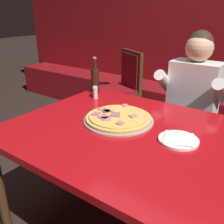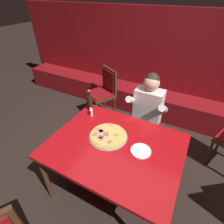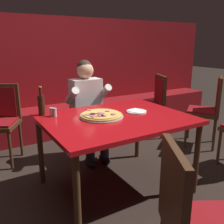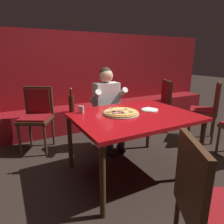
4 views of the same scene
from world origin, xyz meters
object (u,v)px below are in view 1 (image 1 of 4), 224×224
(main_dining_table, at_px, (130,141))
(beer_bottle, at_px, (95,79))
(diner_seated_blue_shirt, at_px, (189,105))
(dining_chair_side_aisle, at_px, (122,85))
(plate_white_paper, at_px, (178,140))
(shaker_parmesan, at_px, (95,92))
(pizza, at_px, (118,118))
(shaker_black_pepper, at_px, (95,94))

(main_dining_table, relative_size, beer_bottle, 4.76)
(main_dining_table, xyz_separation_m, diner_seated_blue_shirt, (0.08, 0.78, 0.00))
(dining_chair_side_aisle, bearing_deg, beer_bottle, -70.90)
(main_dining_table, bearing_deg, plate_white_paper, 7.76)
(beer_bottle, bearing_deg, plate_white_paper, -24.28)
(plate_white_paper, distance_m, diner_seated_blue_shirt, 0.77)
(plate_white_paper, distance_m, shaker_parmesan, 0.86)
(pizza, bearing_deg, main_dining_table, -28.46)
(pizza, distance_m, diner_seated_blue_shirt, 0.74)
(shaker_black_pepper, distance_m, dining_chair_side_aisle, 1.09)
(plate_white_paper, height_order, beer_bottle, beer_bottle)
(plate_white_paper, xyz_separation_m, diner_seated_blue_shirt, (-0.20, 0.74, -0.08))
(dining_chair_side_aisle, bearing_deg, plate_white_paper, -47.03)
(shaker_black_pepper, height_order, dining_chair_side_aisle, dining_chair_side_aisle)
(plate_white_paper, relative_size, diner_seated_blue_shirt, 0.16)
(shaker_parmesan, bearing_deg, dining_chair_side_aisle, 111.22)
(plate_white_paper, height_order, diner_seated_blue_shirt, diner_seated_blue_shirt)
(pizza, xyz_separation_m, beer_bottle, (-0.48, 0.36, 0.09))
(shaker_black_pepper, bearing_deg, dining_chair_side_aisle, 111.82)
(shaker_black_pepper, bearing_deg, beer_bottle, 128.89)
(main_dining_table, relative_size, plate_white_paper, 6.62)
(plate_white_paper, bearing_deg, diner_seated_blue_shirt, 104.88)
(main_dining_table, bearing_deg, diner_seated_blue_shirt, 84.24)
(plate_white_paper, bearing_deg, pizza, 175.57)
(plate_white_paper, height_order, dining_chair_side_aisle, dining_chair_side_aisle)
(plate_white_paper, bearing_deg, beer_bottle, 155.72)
(shaker_black_pepper, xyz_separation_m, dining_chair_side_aisle, (-0.39, 0.98, -0.23))
(plate_white_paper, xyz_separation_m, dining_chair_side_aisle, (-1.18, 1.26, -0.20))
(shaker_black_pepper, relative_size, shaker_parmesan, 1.00)
(shaker_parmesan, relative_size, diner_seated_blue_shirt, 0.07)
(plate_white_paper, distance_m, dining_chair_side_aisle, 1.74)
(shaker_black_pepper, bearing_deg, shaker_parmesan, 128.99)
(pizza, bearing_deg, shaker_parmesan, 145.70)
(beer_bottle, bearing_deg, main_dining_table, -35.68)
(beer_bottle, relative_size, shaker_parmesan, 3.40)
(diner_seated_blue_shirt, bearing_deg, plate_white_paper, -75.12)
(beer_bottle, distance_m, shaker_parmesan, 0.13)
(beer_bottle, distance_m, diner_seated_blue_shirt, 0.78)
(plate_white_paper, height_order, shaker_parmesan, shaker_parmesan)
(dining_chair_side_aisle, bearing_deg, diner_seated_blue_shirt, -28.20)
(pizza, distance_m, beer_bottle, 0.61)
(main_dining_table, xyz_separation_m, shaker_parmesan, (-0.53, 0.35, 0.11))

